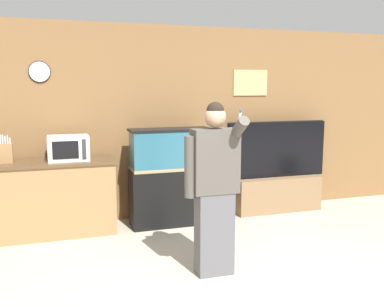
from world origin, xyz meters
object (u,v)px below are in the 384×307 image
counter_island (53,198)px  person_standing (214,187)px  microwave (68,148)px  knife_block (6,153)px  aquarium_on_stand (171,177)px  tv_on_stand (276,184)px

counter_island → person_standing: 2.23m
counter_island → person_standing: size_ratio=0.90×
microwave → counter_island: bearing=-177.8°
knife_block → aquarium_on_stand: size_ratio=0.26×
counter_island → aquarium_on_stand: (1.46, -0.05, 0.18)m
tv_on_stand → person_standing: size_ratio=0.93×
counter_island → person_standing: (1.45, -1.64, 0.40)m
knife_block → aquarium_on_stand: (1.96, -0.07, -0.40)m
counter_island → tv_on_stand: 3.09m
counter_island → person_standing: bearing=-48.5°
counter_island → microwave: microwave is taller
tv_on_stand → counter_island: bearing=-178.2°
microwave → aquarium_on_stand: 1.33m
counter_island → tv_on_stand: bearing=1.8°
counter_island → tv_on_stand: size_ratio=0.97×
microwave → person_standing: person_standing is taller
aquarium_on_stand → person_standing: 1.61m
knife_block → counter_island: bearing=-2.0°
knife_block → tv_on_stand: 3.64m
knife_block → person_standing: (1.95, -1.66, -0.17)m
knife_block → tv_on_stand: size_ratio=0.22×
counter_island → knife_block: (-0.50, 0.02, 0.58)m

